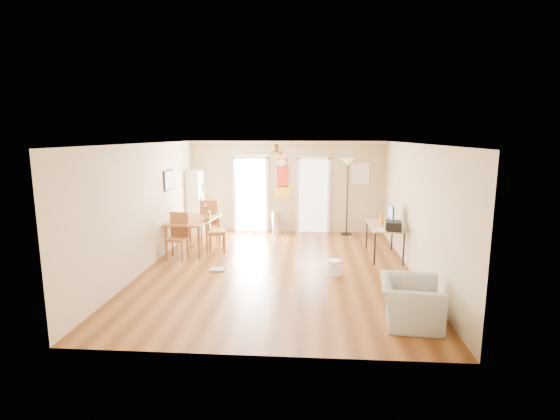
# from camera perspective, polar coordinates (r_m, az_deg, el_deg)

# --- Properties ---
(floor) EXTENTS (7.00, 7.00, 0.00)m
(floor) POSITION_cam_1_polar(r_m,az_deg,el_deg) (8.85, -0.28, -8.04)
(floor) COLOR brown
(floor) RESTS_ON ground
(ceiling) EXTENTS (5.50, 7.00, 0.00)m
(ceiling) POSITION_cam_1_polar(r_m,az_deg,el_deg) (8.41, -0.29, 9.04)
(ceiling) COLOR silver
(ceiling) RESTS_ON floor
(wall_back) EXTENTS (5.50, 0.04, 2.60)m
(wall_back) POSITION_cam_1_polar(r_m,az_deg,el_deg) (11.99, 0.99, 3.15)
(wall_back) COLOR beige
(wall_back) RESTS_ON floor
(wall_front) EXTENTS (5.50, 0.04, 2.60)m
(wall_front) POSITION_cam_1_polar(r_m,az_deg,el_deg) (5.14, -3.27, -6.42)
(wall_front) COLOR beige
(wall_front) RESTS_ON floor
(wall_left) EXTENTS (0.04, 7.00, 2.60)m
(wall_left) POSITION_cam_1_polar(r_m,az_deg,el_deg) (9.16, -17.70, 0.48)
(wall_left) COLOR beige
(wall_left) RESTS_ON floor
(wall_right) EXTENTS (0.04, 7.00, 2.60)m
(wall_right) POSITION_cam_1_polar(r_m,az_deg,el_deg) (8.77, 17.94, 0.05)
(wall_right) COLOR beige
(wall_right) RESTS_ON floor
(crown_molding) EXTENTS (5.50, 7.00, 0.08)m
(crown_molding) POSITION_cam_1_polar(r_m,az_deg,el_deg) (8.41, -0.29, 8.77)
(crown_molding) COLOR white
(crown_molding) RESTS_ON wall_back
(kitchen_doorway) EXTENTS (0.90, 0.10, 2.10)m
(kitchen_doorway) POSITION_cam_1_polar(r_m,az_deg,el_deg) (12.11, -3.99, 2.00)
(kitchen_doorway) COLOR white
(kitchen_doorway) RESTS_ON wall_back
(bathroom_doorway) EXTENTS (0.80, 0.10, 2.10)m
(bathroom_doorway) POSITION_cam_1_polar(r_m,az_deg,el_deg) (11.99, 4.56, 1.91)
(bathroom_doorway) COLOR white
(bathroom_doorway) RESTS_ON wall_back
(wall_decal) EXTENTS (0.46, 0.03, 1.10)m
(wall_decal) POSITION_cam_1_polar(r_m,az_deg,el_deg) (11.95, 0.38, 4.33)
(wall_decal) COLOR red
(wall_decal) RESTS_ON wall_back
(ac_grille) EXTENTS (0.50, 0.04, 0.60)m
(ac_grille) POSITION_cam_1_polar(r_m,az_deg,el_deg) (11.98, 10.85, 4.89)
(ac_grille) COLOR white
(ac_grille) RESTS_ON wall_back
(framed_poster) EXTENTS (0.04, 0.66, 0.48)m
(framed_poster) POSITION_cam_1_polar(r_m,az_deg,el_deg) (10.40, -14.86, 3.95)
(framed_poster) COLOR black
(framed_poster) RESTS_ON wall_left
(ceiling_fan) EXTENTS (1.24, 1.24, 0.20)m
(ceiling_fan) POSITION_cam_1_polar(r_m,az_deg,el_deg) (8.12, -0.46, 7.80)
(ceiling_fan) COLOR #593819
(ceiling_fan) RESTS_ON ceiling
(bookshelf) EXTENTS (0.47, 0.85, 1.79)m
(bookshelf) POSITION_cam_1_polar(r_m,az_deg,el_deg) (12.08, -11.30, 1.07)
(bookshelf) COLOR white
(bookshelf) RESTS_ON floor
(dining_table) EXTENTS (1.08, 1.62, 0.76)m
(dining_table) POSITION_cam_1_polar(r_m,az_deg,el_deg) (10.42, -11.58, -3.26)
(dining_table) COLOR #965530
(dining_table) RESTS_ON floor
(dining_chair_right_a) EXTENTS (0.46, 0.46, 0.95)m
(dining_chair_right_a) POSITION_cam_1_polar(r_m,az_deg,el_deg) (10.30, -8.60, -2.79)
(dining_chair_right_a) COLOR #AC6D37
(dining_chair_right_a) RESTS_ON floor
(dining_chair_right_b) EXTENTS (0.57, 0.57, 1.13)m
(dining_chair_right_b) POSITION_cam_1_polar(r_m,az_deg,el_deg) (10.13, -8.81, -2.51)
(dining_chair_right_b) COLOR #A17134
(dining_chair_right_b) RESTS_ON floor
(dining_chair_near) EXTENTS (0.45, 0.45, 1.03)m
(dining_chair_near) POSITION_cam_1_polar(r_m,az_deg,el_deg) (9.72, -13.87, -3.52)
(dining_chair_near) COLOR brown
(dining_chair_near) RESTS_ON floor
(dining_chair_far) EXTENTS (0.54, 0.54, 1.10)m
(dining_chair_far) POSITION_cam_1_polar(r_m,az_deg,el_deg) (11.20, -9.64, -1.38)
(dining_chair_far) COLOR olive
(dining_chair_far) RESTS_ON floor
(trash_can) EXTENTS (0.32, 0.32, 0.64)m
(trash_can) POSITION_cam_1_polar(r_m,az_deg,el_deg) (11.88, -0.39, -1.71)
(trash_can) COLOR #BBBCBE
(trash_can) RESTS_ON floor
(torchiere_lamp) EXTENTS (0.49, 0.49, 2.14)m
(torchiere_lamp) POSITION_cam_1_polar(r_m,az_deg,el_deg) (11.80, 9.13, 1.77)
(torchiere_lamp) COLOR black
(torchiere_lamp) RESTS_ON floor
(computer_desk) EXTENTS (0.69, 1.38, 0.74)m
(computer_desk) POSITION_cam_1_polar(r_m,az_deg,el_deg) (9.91, 13.95, -4.12)
(computer_desk) COLOR tan
(computer_desk) RESTS_ON floor
(imac) EXTENTS (0.16, 0.52, 0.48)m
(imac) POSITION_cam_1_polar(r_m,az_deg,el_deg) (9.72, 14.86, -0.76)
(imac) COLOR black
(imac) RESTS_ON computer_desk
(keyboard) EXTENTS (0.23, 0.38, 0.01)m
(keyboard) POSITION_cam_1_polar(r_m,az_deg,el_deg) (9.31, 13.64, -2.65)
(keyboard) COLOR silver
(keyboard) RESTS_ON computer_desk
(printer) EXTENTS (0.38, 0.43, 0.20)m
(printer) POSITION_cam_1_polar(r_m,az_deg,el_deg) (9.35, 15.16, -2.10)
(printer) COLOR black
(printer) RESTS_ON computer_desk
(orange_bottle) EXTENTS (0.10, 0.10, 0.27)m
(orange_bottle) POSITION_cam_1_polar(r_m,az_deg,el_deg) (9.84, 13.71, -1.21)
(orange_bottle) COLOR orange
(orange_bottle) RESTS_ON computer_desk
(wastebasket_a) EXTENTS (0.28, 0.28, 0.32)m
(wastebasket_a) POSITION_cam_1_polar(r_m,az_deg,el_deg) (8.49, 7.42, -7.80)
(wastebasket_a) COLOR white
(wastebasket_a) RESTS_ON floor
(wastebasket_b) EXTENTS (0.28, 0.28, 0.29)m
(wastebasket_b) POSITION_cam_1_polar(r_m,az_deg,el_deg) (7.88, 16.31, -9.67)
(wastebasket_b) COLOR silver
(wastebasket_b) RESTS_ON floor
(floor_cloth) EXTENTS (0.32, 0.26, 0.04)m
(floor_cloth) POSITION_cam_1_polar(r_m,az_deg,el_deg) (8.84, -8.43, -8.02)
(floor_cloth) COLOR gray
(floor_cloth) RESTS_ON floor
(armchair) EXTENTS (1.00, 1.11, 0.65)m
(armchair) POSITION_cam_1_polar(r_m,az_deg,el_deg) (6.64, 17.30, -11.89)
(armchair) COLOR #A8A8A3
(armchair) RESTS_ON floor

